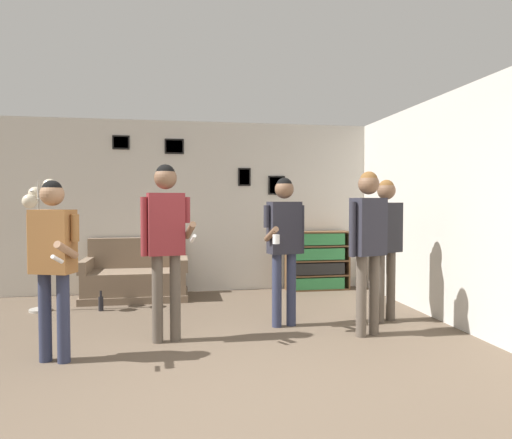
{
  "coord_description": "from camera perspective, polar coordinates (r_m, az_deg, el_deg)",
  "views": [
    {
      "loc": [
        -0.28,
        -2.99,
        1.42
      ],
      "look_at": [
        0.59,
        2.15,
        1.23
      ],
      "focal_mm": 32.0,
      "sensor_mm": 36.0,
      "label": 1
    }
  ],
  "objects": [
    {
      "name": "person_player_foreground_left",
      "position": [
        4.42,
        -24.05,
        -3.68
      ],
      "size": [
        0.48,
        0.55,
        1.62
      ],
      "color": "#2D334C",
      "rests_on": "ground_plane"
    },
    {
      "name": "floor_lamp",
      "position": [
        6.55,
        -25.53,
        1.16
      ],
      "size": [
        0.39,
        0.43,
        1.73
      ],
      "color": "#ADA89E",
      "rests_on": "ground_plane"
    },
    {
      "name": "person_watcher_holding_cup",
      "position": [
        5.21,
        3.56,
        -1.95
      ],
      "size": [
        0.49,
        0.48,
        1.7
      ],
      "color": "#2D334C",
      "rests_on": "ground_plane"
    },
    {
      "name": "wall_back",
      "position": [
        7.33,
        -7.37,
        1.61
      ],
      "size": [
        8.0,
        0.08,
        2.7
      ],
      "color": "beige",
      "rests_on": "ground_plane"
    },
    {
      "name": "person_player_foreground_center",
      "position": [
        4.71,
        -11.2,
        -1.48
      ],
      "size": [
        0.55,
        0.45,
        1.81
      ],
      "color": "brown",
      "rests_on": "ground_plane"
    },
    {
      "name": "ground_plane",
      "position": [
        3.33,
        -4.14,
        -23.16
      ],
      "size": [
        20.0,
        20.0,
        0.0
      ],
      "primitive_type": "plane",
      "color": "brown"
    },
    {
      "name": "couch",
      "position": [
        7.03,
        -14.75,
        -7.16
      ],
      "size": [
        1.5,
        0.8,
        0.88
      ],
      "color": "#7A6651",
      "rests_on": "ground_plane"
    },
    {
      "name": "person_spectator_far_right",
      "position": [
        5.63,
        15.92,
        -1.82
      ],
      "size": [
        0.47,
        0.32,
        1.69
      ],
      "color": "brown",
      "rests_on": "ground_plane"
    },
    {
      "name": "wall_right",
      "position": [
        6.02,
        21.59,
        1.32
      ],
      "size": [
        0.06,
        6.7,
        2.7
      ],
      "color": "beige",
      "rests_on": "ground_plane"
    },
    {
      "name": "person_spectator_near_bookshelf",
      "position": [
        4.98,
        13.85,
        -1.81
      ],
      "size": [
        0.48,
        0.31,
        1.75
      ],
      "color": "brown",
      "rests_on": "ground_plane"
    },
    {
      "name": "bottle_on_floor",
      "position": [
        6.4,
        -18.82,
        -9.85
      ],
      "size": [
        0.06,
        0.06,
        0.27
      ],
      "color": "black",
      "rests_on": "ground_plane"
    },
    {
      "name": "bookshelf",
      "position": [
        7.5,
        7.65,
        -5.12
      ],
      "size": [
        1.02,
        0.3,
        0.95
      ],
      "color": "brown",
      "rests_on": "ground_plane"
    }
  ]
}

